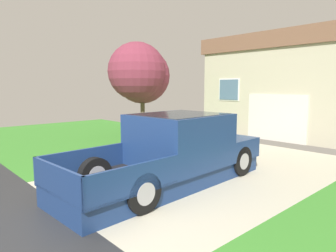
% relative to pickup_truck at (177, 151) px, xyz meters
% --- Properties ---
extents(pickup_truck, '(2.30, 5.69, 1.72)m').
position_rel_pickup_truck_xyz_m(pickup_truck, '(0.00, 0.00, 0.00)').
color(pickup_truck, navy).
rests_on(pickup_truck, ground).
extents(person_with_hat, '(0.50, 0.50, 1.62)m').
position_rel_pickup_truck_xyz_m(person_with_hat, '(-1.39, 0.34, 0.18)').
color(person_with_hat, black).
rests_on(person_with_hat, ground).
extents(handbag, '(0.37, 0.17, 0.45)m').
position_rel_pickup_truck_xyz_m(handbag, '(-1.22, 0.04, -0.63)').
color(handbag, tan).
rests_on(handbag, ground).
extents(house_with_garage, '(9.84, 5.36, 4.86)m').
position_rel_pickup_truck_xyz_m(house_with_garage, '(-0.72, 9.85, 1.68)').
color(house_with_garage, '#B8B196').
rests_on(house_with_garage, ground).
extents(neighbor_tree, '(2.90, 3.14, 4.45)m').
position_rel_pickup_truck_xyz_m(neighbor_tree, '(-6.19, 3.48, 2.24)').
color(neighbor_tree, brown).
rests_on(neighbor_tree, ground).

